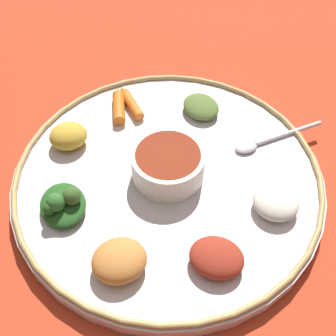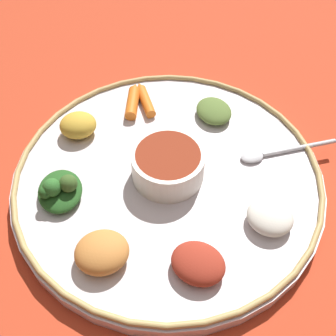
% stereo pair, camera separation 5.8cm
% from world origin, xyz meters
% --- Properties ---
extents(ground_plane, '(2.40, 2.40, 0.00)m').
position_xyz_m(ground_plane, '(0.00, 0.00, 0.00)').
color(ground_plane, '#B7381E').
extents(platter, '(0.44, 0.44, 0.02)m').
position_xyz_m(platter, '(0.00, 0.00, 0.01)').
color(platter, silver).
rests_on(platter, ground_plane).
extents(platter_rim, '(0.43, 0.43, 0.01)m').
position_xyz_m(platter_rim, '(0.00, 0.00, 0.02)').
color(platter_rim, tan).
rests_on(platter_rim, platter).
extents(center_bowl, '(0.10, 0.10, 0.04)m').
position_xyz_m(center_bowl, '(0.00, 0.00, 0.05)').
color(center_bowl, silver).
rests_on(center_bowl, platter).
extents(spoon, '(0.08, 0.14, 0.01)m').
position_xyz_m(spoon, '(-0.07, 0.14, 0.03)').
color(spoon, silver).
rests_on(spoon, platter).
extents(greens_pile, '(0.09, 0.08, 0.04)m').
position_xyz_m(greens_pile, '(0.07, -0.13, 0.04)').
color(greens_pile, '#23511E').
rests_on(greens_pile, platter).
extents(carrot_near_spoon, '(0.08, 0.05, 0.02)m').
position_xyz_m(carrot_near_spoon, '(-0.14, -0.07, 0.03)').
color(carrot_near_spoon, orange).
rests_on(carrot_near_spoon, platter).
extents(carrot_outer, '(0.08, 0.03, 0.02)m').
position_xyz_m(carrot_outer, '(-0.13, -0.09, 0.03)').
color(carrot_outer, orange).
rests_on(carrot_outer, platter).
extents(mound_collards, '(0.08, 0.08, 0.02)m').
position_xyz_m(mound_collards, '(-0.13, 0.05, 0.03)').
color(mound_collards, '#567033').
rests_on(mound_collards, platter).
extents(mound_rice_white, '(0.07, 0.07, 0.03)m').
position_xyz_m(mound_rice_white, '(0.05, 0.14, 0.03)').
color(mound_rice_white, silver).
rests_on(mound_rice_white, platter).
extents(mound_lentil_yellow, '(0.07, 0.07, 0.03)m').
position_xyz_m(mound_lentil_yellow, '(-0.05, -0.15, 0.04)').
color(mound_lentil_yellow, gold).
rests_on(mound_lentil_yellow, platter).
extents(mound_squash, '(0.08, 0.08, 0.03)m').
position_xyz_m(mound_squash, '(0.14, -0.05, 0.04)').
color(mound_squash, '#C67A38').
rests_on(mound_squash, platter).
extents(mound_beet, '(0.07, 0.08, 0.03)m').
position_xyz_m(mound_beet, '(0.13, 0.06, 0.04)').
color(mound_beet, maroon).
rests_on(mound_beet, platter).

